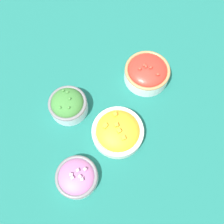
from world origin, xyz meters
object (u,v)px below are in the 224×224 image
bowl_squash (118,131)px  bowl_cherry_tomatoes (147,72)px  bowl_red_onion (77,177)px  bowl_broccoli (68,104)px

bowl_squash → bowl_cherry_tomatoes: bowl_cherry_tomatoes is taller
bowl_squash → bowl_red_onion: (0.19, 0.04, -0.01)m
bowl_broccoli → bowl_red_onion: (0.11, 0.21, -0.01)m
bowl_cherry_tomatoes → bowl_red_onion: (0.41, 0.14, -0.01)m
bowl_cherry_tomatoes → bowl_red_onion: size_ratio=1.23×
bowl_broccoli → bowl_squash: bearing=113.5°
bowl_red_onion → bowl_squash: bearing=-169.0°
bowl_squash → bowl_red_onion: bowl_squash is taller
bowl_broccoli → bowl_cherry_tomatoes: (-0.29, 0.07, 0.00)m
bowl_broccoli → bowl_cherry_tomatoes: 0.30m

